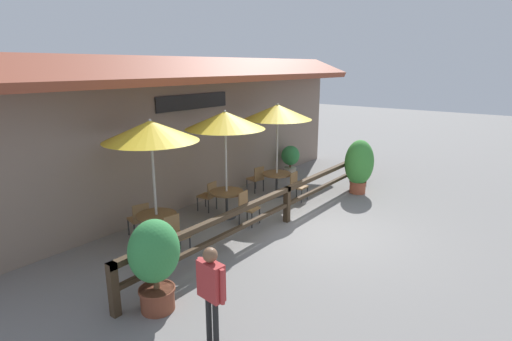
{
  "coord_description": "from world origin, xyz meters",
  "views": [
    {
      "loc": [
        -8.29,
        -4.26,
        3.99
      ],
      "look_at": [
        -0.63,
        1.59,
        1.44
      ],
      "focal_mm": 28.0,
      "sensor_mm": 36.0,
      "label": 1
    }
  ],
  "objects_px": {
    "dining_table_near": "(157,220)",
    "pedestrian": "(211,284)",
    "dining_table_middle": "(227,196)",
    "chair_near_streetside": "(175,233)",
    "patio_umbrella_middle": "(225,120)",
    "chair_middle_wallside": "(209,195)",
    "potted_plant_broad_leaf": "(359,164)",
    "patio_umbrella_near": "(151,131)",
    "chair_far_streetside": "(297,185)",
    "patio_umbrella_far": "(278,112)",
    "chair_middle_streetside": "(247,206)",
    "potted_plant_tall_tropical": "(155,259)",
    "chair_far_wallside": "(257,178)",
    "dining_table_far": "(277,178)",
    "potted_plant_small_flowering": "(290,158)",
    "chair_near_wallside": "(139,218)"
  },
  "relations": [
    {
      "from": "chair_middle_streetside",
      "to": "chair_middle_wallside",
      "type": "height_order",
      "value": "same"
    },
    {
      "from": "dining_table_near",
      "to": "dining_table_middle",
      "type": "xyz_separation_m",
      "value": [
        2.25,
        -0.12,
        0.0
      ]
    },
    {
      "from": "chair_near_wallside",
      "to": "chair_middle_streetside",
      "type": "height_order",
      "value": "same"
    },
    {
      "from": "dining_table_near",
      "to": "chair_far_wallside",
      "type": "height_order",
      "value": "chair_far_wallside"
    },
    {
      "from": "chair_far_wallside",
      "to": "dining_table_near",
      "type": "bearing_deg",
      "value": 17.36
    },
    {
      "from": "pedestrian",
      "to": "chair_middle_streetside",
      "type": "bearing_deg",
      "value": 129.1
    },
    {
      "from": "potted_plant_broad_leaf",
      "to": "pedestrian",
      "type": "distance_m",
      "value": 8.24
    },
    {
      "from": "dining_table_near",
      "to": "potted_plant_tall_tropical",
      "type": "bearing_deg",
      "value": -129.37
    },
    {
      "from": "patio_umbrella_near",
      "to": "patio_umbrella_middle",
      "type": "bearing_deg",
      "value": -3.13
    },
    {
      "from": "chair_middle_wallside",
      "to": "potted_plant_broad_leaf",
      "type": "distance_m",
      "value": 4.91
    },
    {
      "from": "patio_umbrella_middle",
      "to": "dining_table_middle",
      "type": "distance_m",
      "value": 2.04
    },
    {
      "from": "chair_far_wallside",
      "to": "potted_plant_tall_tropical",
      "type": "bearing_deg",
      "value": 32.79
    },
    {
      "from": "potted_plant_small_flowering",
      "to": "pedestrian",
      "type": "bearing_deg",
      "value": -154.06
    },
    {
      "from": "chair_far_streetside",
      "to": "dining_table_near",
      "type": "bearing_deg",
      "value": 166.6
    },
    {
      "from": "dining_table_near",
      "to": "pedestrian",
      "type": "distance_m",
      "value": 3.8
    },
    {
      "from": "chair_middle_wallside",
      "to": "patio_umbrella_far",
      "type": "distance_m",
      "value": 3.22
    },
    {
      "from": "chair_middle_streetside",
      "to": "potted_plant_tall_tropical",
      "type": "bearing_deg",
      "value": -169.55
    },
    {
      "from": "dining_table_middle",
      "to": "potted_plant_broad_leaf",
      "type": "bearing_deg",
      "value": -25.08
    },
    {
      "from": "chair_far_wallside",
      "to": "potted_plant_tall_tropical",
      "type": "relative_size",
      "value": 0.53
    },
    {
      "from": "chair_near_streetside",
      "to": "patio_umbrella_middle",
      "type": "bearing_deg",
      "value": 20.03
    },
    {
      "from": "dining_table_far",
      "to": "chair_far_wallside",
      "type": "height_order",
      "value": "chair_far_wallside"
    },
    {
      "from": "patio_umbrella_near",
      "to": "chair_far_streetside",
      "type": "distance_m",
      "value": 5.18
    },
    {
      "from": "potted_plant_tall_tropical",
      "to": "potted_plant_small_flowering",
      "type": "relative_size",
      "value": 1.48
    },
    {
      "from": "chair_middle_wallside",
      "to": "chair_far_streetside",
      "type": "height_order",
      "value": "same"
    },
    {
      "from": "patio_umbrella_middle",
      "to": "chair_far_wallside",
      "type": "relative_size",
      "value": 3.41
    },
    {
      "from": "dining_table_near",
      "to": "chair_far_streetside",
      "type": "distance_m",
      "value": 4.71
    },
    {
      "from": "patio_umbrella_near",
      "to": "dining_table_near",
      "type": "bearing_deg",
      "value": -153.43
    },
    {
      "from": "patio_umbrella_far",
      "to": "potted_plant_small_flowering",
      "type": "relative_size",
      "value": 2.67
    },
    {
      "from": "chair_far_streetside",
      "to": "patio_umbrella_far",
      "type": "bearing_deg",
      "value": 90.48
    },
    {
      "from": "chair_far_wallside",
      "to": "potted_plant_tall_tropical",
      "type": "xyz_separation_m",
      "value": [
        -6.16,
        -2.59,
        0.46
      ]
    },
    {
      "from": "potted_plant_tall_tropical",
      "to": "potted_plant_small_flowering",
      "type": "height_order",
      "value": "potted_plant_tall_tropical"
    },
    {
      "from": "patio_umbrella_near",
      "to": "chair_near_wallside",
      "type": "xyz_separation_m",
      "value": [
        0.03,
        0.68,
        -2.15
      ]
    },
    {
      "from": "dining_table_middle",
      "to": "potted_plant_broad_leaf",
      "type": "xyz_separation_m",
      "value": [
        4.15,
        -1.94,
        0.36
      ]
    },
    {
      "from": "chair_middle_streetside",
      "to": "pedestrian",
      "type": "bearing_deg",
      "value": -153.83
    },
    {
      "from": "dining_table_far",
      "to": "potted_plant_small_flowering",
      "type": "bearing_deg",
      "value": 23.3
    },
    {
      "from": "potted_plant_tall_tropical",
      "to": "patio_umbrella_middle",
      "type": "bearing_deg",
      "value": 25.82
    },
    {
      "from": "chair_near_wallside",
      "to": "potted_plant_tall_tropical",
      "type": "xyz_separation_m",
      "value": [
        -1.68,
        -2.69,
        0.46
      ]
    },
    {
      "from": "patio_umbrella_near",
      "to": "potted_plant_small_flowering",
      "type": "xyz_separation_m",
      "value": [
        7.02,
        0.9,
        -1.99
      ]
    },
    {
      "from": "dining_table_middle",
      "to": "potted_plant_small_flowering",
      "type": "xyz_separation_m",
      "value": [
        4.77,
        1.03,
        0.05
      ]
    },
    {
      "from": "chair_middle_wallside",
      "to": "potted_plant_small_flowering",
      "type": "relative_size",
      "value": 0.78
    },
    {
      "from": "chair_near_streetside",
      "to": "patio_umbrella_far",
      "type": "distance_m",
      "value": 5.15
    },
    {
      "from": "patio_umbrella_far",
      "to": "chair_middle_streetside",
      "type": "bearing_deg",
      "value": -163.3
    },
    {
      "from": "chair_middle_streetside",
      "to": "chair_far_wallside",
      "type": "distance_m",
      "value": 2.71
    },
    {
      "from": "chair_near_streetside",
      "to": "pedestrian",
      "type": "xyz_separation_m",
      "value": [
        -1.67,
        -2.67,
        0.53
      ]
    },
    {
      "from": "chair_near_wallside",
      "to": "patio_umbrella_far",
      "type": "bearing_deg",
      "value": -175.96
    },
    {
      "from": "chair_middle_streetside",
      "to": "chair_near_streetside",
      "type": "bearing_deg",
      "value": 169.5
    },
    {
      "from": "dining_table_near",
      "to": "chair_near_wallside",
      "type": "bearing_deg",
      "value": 87.59
    },
    {
      "from": "chair_near_streetside",
      "to": "patio_umbrella_middle",
      "type": "distance_m",
      "value": 3.21
    },
    {
      "from": "chair_near_streetside",
      "to": "dining_table_far",
      "type": "height_order",
      "value": "chair_near_streetside"
    },
    {
      "from": "patio_umbrella_middle",
      "to": "chair_middle_streetside",
      "type": "distance_m",
      "value": 2.28
    }
  ]
}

